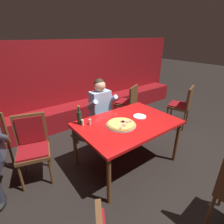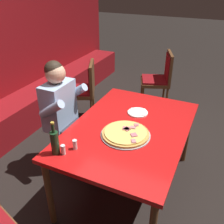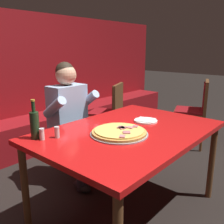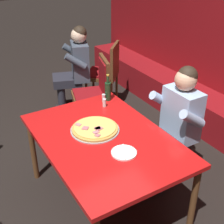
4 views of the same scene
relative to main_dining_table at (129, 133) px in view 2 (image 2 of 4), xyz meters
The scene contains 10 objects.
ground_plane 0.70m from the main_dining_table, ahead, with size 24.00×24.00×0.00m, color black.
main_dining_table is the anchor object (origin of this frame).
pizza 0.17m from the main_dining_table, behind, with size 0.45×0.45×0.05m.
plate_white_paper 0.30m from the main_dining_table, ahead, with size 0.21×0.21×0.02m.
beer_bottle 0.75m from the main_dining_table, 147.01° to the left, with size 0.07×0.07×0.29m.
shaker_red_pepper_flakes 0.69m from the main_dining_table, 150.65° to the left, with size 0.04×0.04×0.09m.
shaker_oregano 0.58m from the main_dining_table, 149.99° to the left, with size 0.04×0.04×0.09m.
diner_seated_blue_shirt 0.76m from the main_dining_table, 85.65° to the left, with size 0.53×0.53×1.27m.
dining_chair_far_right 1.88m from the main_dining_table, ahead, with size 0.57×0.57×0.97m.
dining_chair_near_right 1.55m from the main_dining_table, 47.20° to the left, with size 0.58×0.58×0.92m.
Camera 2 is at (-1.86, -0.68, 2.04)m, focal length 40.00 mm.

